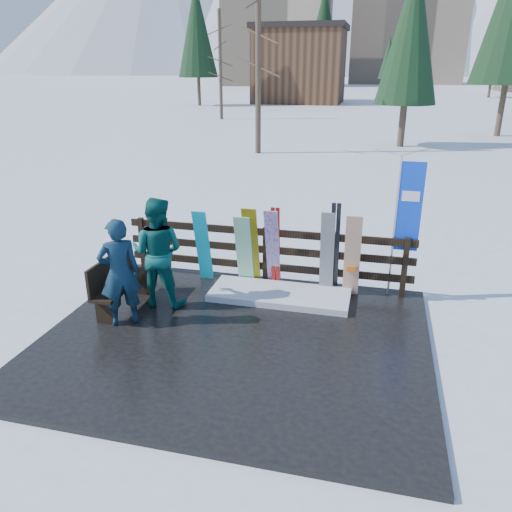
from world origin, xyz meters
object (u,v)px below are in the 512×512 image
(snowboard_0, at_px, (203,246))
(rental_flag, at_px, (406,212))
(snowboard_1, at_px, (244,251))
(person_front, at_px, (119,273))
(bench, at_px, (118,280))
(snowboard_3, at_px, (273,249))
(person_back, at_px, (158,252))
(snowboard_4, at_px, (327,254))
(snowboard_2, at_px, (251,247))
(snowboard_5, at_px, (352,257))

(snowboard_0, relative_size, rental_flag, 0.59)
(snowboard_0, xyz_separation_m, rental_flag, (3.72, 0.27, 0.86))
(snowboard_1, height_order, person_front, person_front)
(bench, height_order, snowboard_3, snowboard_3)
(snowboard_1, relative_size, snowboard_3, 0.89)
(person_front, xyz_separation_m, person_back, (0.29, 0.84, 0.08))
(snowboard_4, relative_size, rental_flag, 0.62)
(snowboard_4, bearing_deg, rental_flag, 11.56)
(bench, xyz_separation_m, person_back, (0.64, 0.33, 0.47))
(snowboard_2, distance_m, snowboard_4, 1.43)
(snowboard_2, relative_size, person_front, 0.91)
(snowboard_1, relative_size, snowboard_5, 0.93)
(person_back, bearing_deg, bench, 24.62)
(bench, distance_m, snowboard_2, 2.52)
(snowboard_1, xyz_separation_m, person_front, (-1.55, -1.95, 0.19))
(person_back, bearing_deg, snowboard_3, -150.68)
(bench, height_order, person_front, person_front)
(snowboard_0, height_order, snowboard_2, snowboard_2)
(snowboard_0, height_order, snowboard_1, snowboard_0)
(snowboard_5, distance_m, rental_flag, 1.22)
(snowboard_1, bearing_deg, snowboard_4, -0.00)
(snowboard_5, bearing_deg, person_back, -161.29)
(snowboard_4, height_order, snowboard_5, snowboard_4)
(snowboard_5, relative_size, person_front, 0.88)
(bench, distance_m, snowboard_0, 1.81)
(snowboard_4, xyz_separation_m, snowboard_5, (0.46, 0.00, -0.02))
(snowboard_3, height_order, snowboard_4, snowboard_4)
(bench, height_order, person_back, person_back)
(snowboard_3, xyz_separation_m, person_back, (-1.81, -1.11, 0.18))
(snowboard_0, height_order, person_back, person_back)
(person_back, bearing_deg, snowboard_5, -163.54)
(snowboard_1, xyz_separation_m, person_back, (-1.26, -1.11, 0.26))
(bench, bearing_deg, snowboard_3, 30.38)
(person_front, bearing_deg, snowboard_2, -168.15)
(snowboard_2, relative_size, snowboard_5, 1.04)
(snowboard_0, relative_size, person_back, 0.78)
(snowboard_1, bearing_deg, snowboard_2, -0.00)
(snowboard_3, bearing_deg, bench, -149.62)
(snowboard_0, bearing_deg, snowboard_5, -0.00)
(snowboard_0, distance_m, snowboard_1, 0.83)
(bench, relative_size, person_back, 0.76)
(bench, xyz_separation_m, snowboard_5, (3.93, 1.44, 0.27))
(snowboard_1, distance_m, snowboard_5, 2.03)
(snowboard_3, relative_size, snowboard_5, 1.05)
(bench, bearing_deg, snowboard_0, 53.32)
(snowboard_3, xyz_separation_m, snowboard_4, (1.02, 0.00, 0.00))
(bench, xyz_separation_m, snowboard_4, (3.48, 1.44, 0.29))
(bench, relative_size, rental_flag, 0.58)
(snowboard_4, xyz_separation_m, person_back, (-2.83, -1.11, 0.18))
(snowboard_2, bearing_deg, rental_flag, 5.60)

